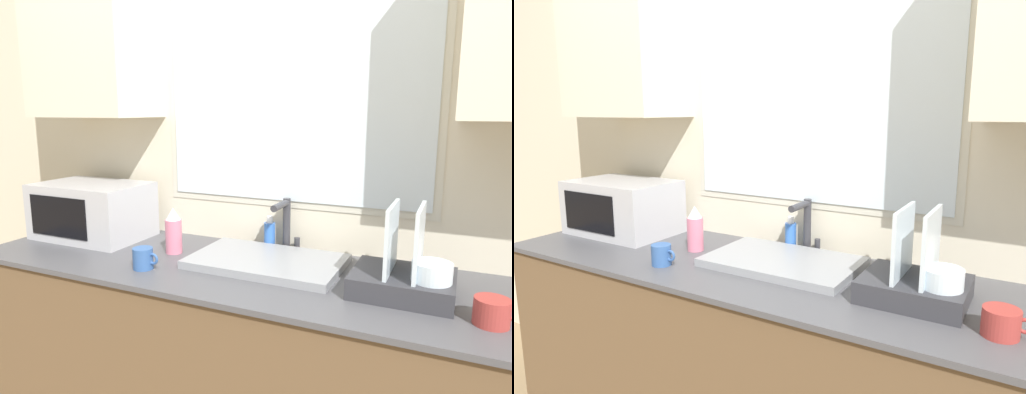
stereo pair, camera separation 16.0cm
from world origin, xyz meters
TOP-DOWN VIEW (x-y plane):
  - countertop at (0.00, 0.31)m, footprint 2.35×0.65m
  - wall_back at (0.00, 0.61)m, footprint 6.00×0.38m
  - sink_basin at (-0.00, 0.37)m, footprint 0.57×0.36m
  - faucet at (0.00, 0.56)m, footprint 0.08×0.16m
  - microwave at (-0.89, 0.40)m, footprint 0.49×0.34m
  - dish_rack at (0.52, 0.30)m, footprint 0.32×0.26m
  - spray_bottle at (-0.41, 0.35)m, footprint 0.07×0.07m
  - soap_bottle at (-0.07, 0.57)m, footprint 0.05×0.05m
  - mug_near_sink at (-0.40, 0.14)m, footprint 0.11×0.08m
  - mug_by_rack at (0.76, 0.18)m, footprint 0.13×0.10m

SIDE VIEW (x-z plane):
  - countertop at x=0.00m, z-range 0.00..0.93m
  - sink_basin at x=0.00m, z-range 0.93..0.96m
  - mug_by_rack at x=0.76m, z-range 0.93..1.00m
  - mug_near_sink at x=-0.40m, z-range 0.93..1.01m
  - soap_bottle at x=-0.07m, z-range 0.92..1.06m
  - dish_rack at x=0.52m, z-range 0.85..1.14m
  - spray_bottle at x=-0.41m, z-range 0.92..1.11m
  - microwave at x=-0.89m, z-range 0.93..1.18m
  - faucet at x=0.00m, z-range 0.95..1.17m
  - wall_back at x=0.00m, z-range 0.11..2.71m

